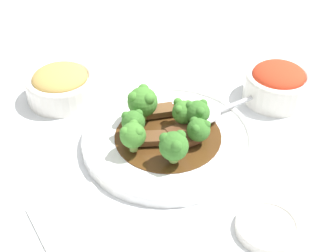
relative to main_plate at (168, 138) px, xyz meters
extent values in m
plane|color=silver|center=(0.00, 0.00, -0.01)|extent=(4.00, 4.00, 0.00)
cylinder|color=white|center=(0.00, 0.00, 0.00)|extent=(0.26, 0.26, 0.01)
torus|color=white|center=(0.00, 0.00, 0.00)|extent=(0.26, 0.26, 0.01)
cylinder|color=#4C2D14|center=(0.00, 0.00, 0.00)|extent=(0.16, 0.16, 0.00)
cube|color=brown|center=(-0.03, 0.01, 0.01)|extent=(0.06, 0.06, 0.01)
cube|color=#56331E|center=(0.01, -0.02, 0.01)|extent=(0.05, 0.05, 0.01)
cube|color=brown|center=(0.03, 0.05, 0.01)|extent=(0.05, 0.05, 0.01)
cylinder|color=#7FA84C|center=(0.04, -0.02, 0.02)|extent=(0.01, 0.01, 0.01)
sphere|color=#387028|center=(0.04, -0.02, 0.04)|extent=(0.04, 0.04, 0.04)
sphere|color=#387028|center=(0.05, -0.02, 0.05)|extent=(0.01, 0.01, 0.01)
sphere|color=#387028|center=(0.04, -0.01, 0.05)|extent=(0.01, 0.01, 0.01)
sphere|color=#387028|center=(0.04, -0.03, 0.05)|extent=(0.01, 0.01, 0.01)
cylinder|color=#7FA84C|center=(-0.06, 0.01, 0.02)|extent=(0.01, 0.01, 0.01)
sphere|color=#427F2D|center=(-0.06, 0.01, 0.04)|extent=(0.04, 0.04, 0.04)
sphere|color=#427F2D|center=(-0.05, 0.02, 0.05)|extent=(0.01, 0.01, 0.01)
sphere|color=#427F2D|center=(-0.07, 0.01, 0.05)|extent=(0.01, 0.01, 0.01)
sphere|color=#427F2D|center=(-0.06, 0.00, 0.05)|extent=(0.01, 0.01, 0.01)
cylinder|color=#7FA84C|center=(0.02, -0.04, 0.01)|extent=(0.01, 0.01, 0.01)
sphere|color=#387028|center=(0.02, -0.04, 0.03)|extent=(0.03, 0.03, 0.03)
sphere|color=#387028|center=(0.02, -0.03, 0.04)|extent=(0.01, 0.01, 0.01)
sphere|color=#387028|center=(0.01, -0.05, 0.04)|extent=(0.01, 0.01, 0.01)
sphere|color=#387028|center=(0.03, -0.05, 0.04)|extent=(0.01, 0.01, 0.01)
cylinder|color=#8EB756|center=(-0.04, -0.05, 0.01)|extent=(0.01, 0.01, 0.01)
sphere|color=#387028|center=(-0.04, -0.05, 0.04)|extent=(0.04, 0.04, 0.04)
sphere|color=#387028|center=(-0.04, -0.04, 0.05)|extent=(0.02, 0.02, 0.02)
sphere|color=#387028|center=(-0.04, -0.06, 0.05)|extent=(0.02, 0.02, 0.02)
sphere|color=#387028|center=(-0.02, -0.05, 0.05)|extent=(0.02, 0.02, 0.02)
cylinder|color=#8EB756|center=(0.00, 0.06, 0.02)|extent=(0.02, 0.02, 0.01)
sphere|color=#427F2D|center=(0.00, 0.06, 0.04)|extent=(0.05, 0.05, 0.05)
sphere|color=#427F2D|center=(-0.01, 0.06, 0.05)|extent=(0.02, 0.02, 0.02)
sphere|color=#427F2D|center=(0.00, 0.04, 0.05)|extent=(0.02, 0.02, 0.02)
sphere|color=#427F2D|center=(0.01, 0.06, 0.05)|extent=(0.02, 0.02, 0.02)
cylinder|color=#7FA84C|center=(0.03, 0.00, 0.01)|extent=(0.01, 0.01, 0.01)
sphere|color=#427F2D|center=(0.03, 0.00, 0.03)|extent=(0.04, 0.04, 0.04)
sphere|color=#427F2D|center=(0.02, 0.00, 0.04)|extent=(0.01, 0.01, 0.01)
sphere|color=#427F2D|center=(0.04, 0.00, 0.04)|extent=(0.01, 0.01, 0.01)
sphere|color=#427F2D|center=(0.04, 0.01, 0.04)|extent=(0.01, 0.01, 0.01)
cylinder|color=#8EB756|center=(-0.04, 0.04, 0.01)|extent=(0.01, 0.01, 0.01)
sphere|color=#387028|center=(-0.04, 0.04, 0.03)|extent=(0.04, 0.04, 0.04)
sphere|color=#387028|center=(-0.04, 0.03, 0.04)|extent=(0.01, 0.01, 0.01)
sphere|color=#387028|center=(-0.03, 0.04, 0.04)|extent=(0.01, 0.01, 0.01)
sphere|color=#387028|center=(-0.04, 0.04, 0.04)|extent=(0.01, 0.01, 0.01)
ellipsoid|color=#B7B7BC|center=(0.06, -0.01, 0.02)|extent=(0.07, 0.05, 0.01)
cylinder|color=#B7B7BC|center=(0.17, -0.04, 0.01)|extent=(0.15, 0.04, 0.01)
cylinder|color=white|center=(0.21, -0.04, -0.01)|extent=(0.06, 0.06, 0.01)
cylinder|color=white|center=(0.21, -0.04, 0.01)|extent=(0.11, 0.11, 0.04)
torus|color=white|center=(0.21, -0.04, 0.03)|extent=(0.11, 0.11, 0.01)
ellipsoid|color=red|center=(0.21, -0.04, 0.04)|extent=(0.09, 0.09, 0.03)
cylinder|color=white|center=(-0.05, 0.21, -0.01)|extent=(0.06, 0.06, 0.01)
cylinder|color=white|center=(-0.05, 0.21, 0.01)|extent=(0.12, 0.12, 0.04)
torus|color=white|center=(-0.05, 0.21, 0.03)|extent=(0.12, 0.12, 0.01)
ellipsoid|color=tan|center=(-0.05, 0.21, 0.03)|extent=(0.09, 0.09, 0.03)
cylinder|color=white|center=(-0.03, -0.20, -0.01)|extent=(0.08, 0.08, 0.01)
torus|color=white|center=(-0.03, -0.20, 0.00)|extent=(0.08, 0.08, 0.01)
cube|color=silver|center=(-0.19, -0.01, -0.01)|extent=(0.11, 0.10, 0.01)
camera|label=1|loc=(-0.38, -0.38, 0.46)|focal=50.00mm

